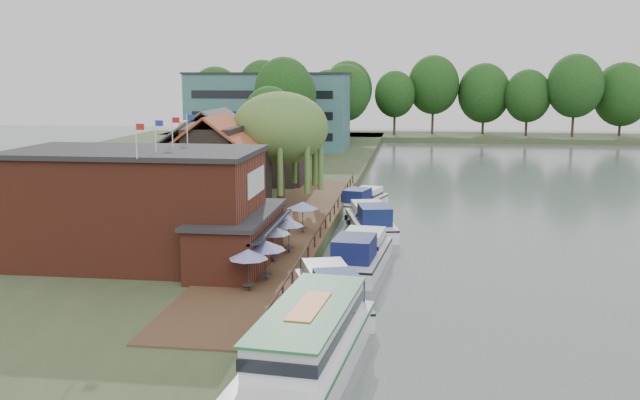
{
  "coord_description": "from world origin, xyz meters",
  "views": [
    {
      "loc": [
        1.43,
        -43.43,
        12.84
      ],
      "look_at": [
        -6.0,
        12.0,
        3.0
      ],
      "focal_mm": 40.0,
      "sensor_mm": 36.0,
      "label": 1
    }
  ],
  "objects_px": {
    "cruiser_0": "(331,287)",
    "cottage_a": "(217,167)",
    "cruiser_1": "(360,250)",
    "cottage_c": "(273,145)",
    "umbrella_0": "(249,270)",
    "cottage_b": "(215,154)",
    "cruiser_2": "(371,217)",
    "umbrella_4": "(279,228)",
    "hotel_block": "(269,111)",
    "willow": "(281,150)",
    "umbrella_5": "(303,217)",
    "cruiser_3": "(363,198)",
    "pub": "(167,207)",
    "swan": "(278,359)",
    "umbrella_2": "(273,244)",
    "umbrella_3": "(289,235)",
    "umbrella_1": "(266,261)",
    "tour_boat": "(305,344)"
  },
  "relations": [
    {
      "from": "cruiser_1",
      "to": "willow",
      "type": "bearing_deg",
      "value": 122.54
    },
    {
      "from": "umbrella_5",
      "to": "cruiser_1",
      "type": "distance_m",
      "value": 7.52
    },
    {
      "from": "umbrella_4",
      "to": "cruiser_2",
      "type": "relative_size",
      "value": 0.22
    },
    {
      "from": "hotel_block",
      "to": "umbrella_5",
      "type": "bearing_deg",
      "value": -76.16
    },
    {
      "from": "umbrella_4",
      "to": "umbrella_5",
      "type": "height_order",
      "value": "same"
    },
    {
      "from": "cruiser_1",
      "to": "umbrella_2",
      "type": "bearing_deg",
      "value": -145.72
    },
    {
      "from": "umbrella_2",
      "to": "umbrella_3",
      "type": "relative_size",
      "value": 1.0
    },
    {
      "from": "willow",
      "to": "umbrella_3",
      "type": "relative_size",
      "value": 4.39
    },
    {
      "from": "umbrella_4",
      "to": "cruiser_2",
      "type": "height_order",
      "value": "umbrella_4"
    },
    {
      "from": "willow",
      "to": "tour_boat",
      "type": "bearing_deg",
      "value": -77.57
    },
    {
      "from": "cottage_a",
      "to": "cruiser_3",
      "type": "distance_m",
      "value": 16.11
    },
    {
      "from": "umbrella_4",
      "to": "umbrella_0",
      "type": "bearing_deg",
      "value": -87.61
    },
    {
      "from": "cruiser_0",
      "to": "cruiser_3",
      "type": "xyz_separation_m",
      "value": [
        -0.42,
        29.95,
        -0.11
      ]
    },
    {
      "from": "cruiser_1",
      "to": "cottage_c",
      "type": "bearing_deg",
      "value": 116.7
    },
    {
      "from": "willow",
      "to": "umbrella_5",
      "type": "xyz_separation_m",
      "value": [
        3.67,
        -10.56,
        -3.93
      ]
    },
    {
      "from": "cruiser_0",
      "to": "cruiser_3",
      "type": "bearing_deg",
      "value": 73.33
    },
    {
      "from": "umbrella_5",
      "to": "cruiser_0",
      "type": "height_order",
      "value": "umbrella_5"
    },
    {
      "from": "cottage_b",
      "to": "hotel_block",
      "type": "bearing_deg",
      "value": 94.97
    },
    {
      "from": "pub",
      "to": "cottage_a",
      "type": "bearing_deg",
      "value": 93.81
    },
    {
      "from": "cottage_b",
      "to": "cruiser_1",
      "type": "relative_size",
      "value": 0.88
    },
    {
      "from": "umbrella_4",
      "to": "umbrella_5",
      "type": "relative_size",
      "value": 0.97
    },
    {
      "from": "cruiser_0",
      "to": "cottage_a",
      "type": "bearing_deg",
      "value": 104.05
    },
    {
      "from": "cruiser_0",
      "to": "cruiser_2",
      "type": "distance_m",
      "value": 19.69
    },
    {
      "from": "cottage_a",
      "to": "umbrella_3",
      "type": "relative_size",
      "value": 3.62
    },
    {
      "from": "cottage_a",
      "to": "umbrella_4",
      "type": "bearing_deg",
      "value": -53.22
    },
    {
      "from": "cruiser_2",
      "to": "tour_boat",
      "type": "bearing_deg",
      "value": -104.06
    },
    {
      "from": "cottage_c",
      "to": "swan",
      "type": "bearing_deg",
      "value": -78.47
    },
    {
      "from": "cottage_b",
      "to": "tour_boat",
      "type": "xyz_separation_m",
      "value": [
        14.98,
        -38.94,
        -3.72
      ]
    },
    {
      "from": "pub",
      "to": "cruiser_1",
      "type": "height_order",
      "value": "pub"
    },
    {
      "from": "cottage_a",
      "to": "umbrella_2",
      "type": "bearing_deg",
      "value": -61.88
    },
    {
      "from": "hotel_block",
      "to": "willow",
      "type": "distance_m",
      "value": 52.29
    },
    {
      "from": "willow",
      "to": "umbrella_4",
      "type": "distance_m",
      "value": 15.2
    },
    {
      "from": "umbrella_0",
      "to": "umbrella_2",
      "type": "xyz_separation_m",
      "value": [
        0.09,
        6.27,
        0.0
      ]
    },
    {
      "from": "cruiser_1",
      "to": "pub",
      "type": "bearing_deg",
      "value": -157.58
    },
    {
      "from": "umbrella_1",
      "to": "tour_boat",
      "type": "distance_m",
      "value": 11.28
    },
    {
      "from": "umbrella_3",
      "to": "cruiser_2",
      "type": "relative_size",
      "value": 0.22
    },
    {
      "from": "willow",
      "to": "umbrella_5",
      "type": "bearing_deg",
      "value": -70.86
    },
    {
      "from": "cruiser_1",
      "to": "cruiser_2",
      "type": "relative_size",
      "value": 1.02
    },
    {
      "from": "cottage_a",
      "to": "umbrella_4",
      "type": "xyz_separation_m",
      "value": [
        7.07,
        -9.45,
        -2.96
      ]
    },
    {
      "from": "cruiser_0",
      "to": "cruiser_3",
      "type": "relative_size",
      "value": 1.09
    },
    {
      "from": "umbrella_1",
      "to": "umbrella_2",
      "type": "height_order",
      "value": "same"
    },
    {
      "from": "umbrella_0",
      "to": "cottage_b",
      "type": "bearing_deg",
      "value": 109.03
    },
    {
      "from": "umbrella_1",
      "to": "umbrella_0",
      "type": "bearing_deg",
      "value": -103.37
    },
    {
      "from": "hotel_block",
      "to": "cruiser_1",
      "type": "distance_m",
      "value": 70.44
    },
    {
      "from": "cottage_a",
      "to": "cruiser_2",
      "type": "distance_m",
      "value": 13.53
    },
    {
      "from": "umbrella_4",
      "to": "cottage_c",
      "type": "bearing_deg",
      "value": 102.04
    },
    {
      "from": "umbrella_0",
      "to": "cruiser_2",
      "type": "relative_size",
      "value": 0.22
    },
    {
      "from": "umbrella_0",
      "to": "umbrella_4",
      "type": "bearing_deg",
      "value": 92.39
    },
    {
      "from": "cottage_a",
      "to": "cruiser_1",
      "type": "bearing_deg",
      "value": -41.2
    },
    {
      "from": "willow",
      "to": "umbrella_3",
      "type": "distance_m",
      "value": 17.6
    }
  ]
}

